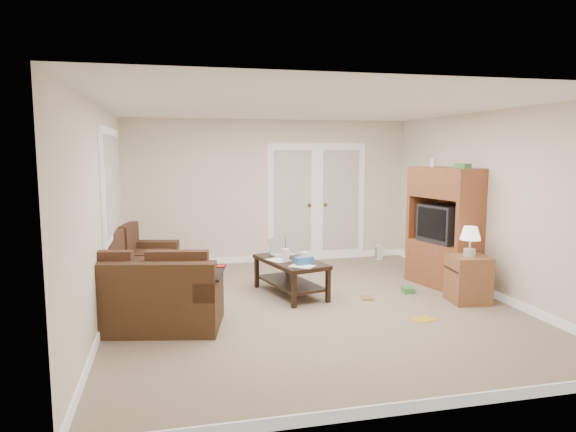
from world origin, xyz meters
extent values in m
plane|color=gray|center=(0.00, 0.00, 0.00)|extent=(5.50, 5.50, 0.00)
cube|color=white|center=(0.00, 0.00, 2.50)|extent=(5.00, 5.50, 0.02)
cube|color=white|center=(-2.50, 0.00, 1.25)|extent=(0.02, 5.50, 2.50)
cube|color=white|center=(2.50, 0.00, 1.25)|extent=(0.02, 5.50, 2.50)
cube|color=white|center=(0.00, 2.75, 1.25)|extent=(5.00, 0.02, 2.50)
cube|color=white|center=(0.00, -2.75, 1.25)|extent=(5.00, 0.02, 2.50)
cube|color=white|center=(0.40, 2.72, 1.02)|extent=(0.90, 0.04, 2.13)
cube|color=white|center=(1.30, 2.72, 1.02)|extent=(0.90, 0.04, 2.13)
cube|color=white|center=(0.40, 2.69, 1.07)|extent=(0.68, 0.02, 1.80)
cube|color=white|center=(1.30, 2.69, 1.07)|extent=(0.68, 0.02, 1.80)
cube|color=white|center=(-2.47, 1.00, 1.55)|extent=(0.04, 1.92, 1.42)
cube|color=white|center=(-2.44, 1.00, 1.55)|extent=(0.02, 1.74, 1.24)
cube|color=#462D1A|center=(-2.25, 0.86, 0.20)|extent=(1.29, 2.32, 0.40)
cube|color=#462D1A|center=(-2.55, 0.93, 0.61)|extent=(0.68, 2.19, 0.41)
cube|color=#462D1A|center=(-2.04, 1.83, 0.51)|extent=(0.89, 0.40, 0.21)
cube|color=#4D2F1E|center=(-2.17, 0.85, 0.46)|extent=(0.99, 2.17, 0.11)
cube|color=#462D1A|center=(-2.05, -0.30, 0.20)|extent=(1.86, 1.20, 0.40)
cube|color=#462D1A|center=(-2.12, -0.61, 0.61)|extent=(1.73, 0.58, 0.41)
cube|color=#462D1A|center=(-1.33, -0.45, 0.51)|extent=(0.40, 0.89, 0.21)
cube|color=#4D2F1E|center=(-2.04, -0.22, 0.46)|extent=(1.71, 0.90, 0.11)
cube|color=black|center=(-1.33, -0.45, 0.63)|extent=(0.46, 0.81, 0.03)
cube|color=#A81712|center=(-1.28, -0.25, 0.64)|extent=(0.32, 0.18, 0.02)
cube|color=black|center=(-0.14, 0.59, 0.46)|extent=(0.89, 1.31, 0.05)
cube|color=black|center=(-0.14, 0.59, 0.16)|extent=(0.78, 1.20, 0.03)
cylinder|color=white|center=(-0.23, 0.51, 0.57)|extent=(0.10, 0.10, 0.17)
cylinder|color=#A81712|center=(-0.23, 0.51, 0.74)|extent=(0.01, 0.01, 0.15)
cube|color=#3460A9|center=(-0.03, 0.28, 0.54)|extent=(0.26, 0.19, 0.10)
cube|color=white|center=(-0.11, 0.49, 0.49)|extent=(0.55, 0.73, 0.00)
cube|color=brown|center=(2.18, 0.55, 0.32)|extent=(0.82, 1.19, 0.65)
cube|color=brown|center=(2.18, 0.55, 1.51)|extent=(0.82, 1.19, 0.43)
cube|color=black|center=(2.16, 0.55, 0.92)|extent=(0.65, 0.75, 0.54)
cube|color=black|center=(1.90, 0.49, 0.94)|extent=(0.14, 0.55, 0.43)
cube|color=#408E45|center=(2.24, 0.29, 1.76)|extent=(0.17, 0.22, 0.06)
cylinder|color=white|center=(2.10, 0.87, 1.79)|extent=(0.08, 0.08, 0.13)
cube|color=brown|center=(2.04, -0.27, 0.31)|extent=(0.52, 0.52, 0.61)
cylinder|color=beige|center=(2.04, -0.27, 0.66)|extent=(0.15, 0.15, 0.09)
cylinder|color=beige|center=(2.04, -0.27, 0.77)|extent=(0.03, 0.03, 0.13)
cone|color=white|center=(2.04, -0.27, 0.91)|extent=(0.26, 0.26, 0.17)
cube|color=white|center=(1.95, 2.41, 0.14)|extent=(0.12, 0.10, 0.28)
cube|color=gold|center=(1.14, -0.78, 0.00)|extent=(0.32, 0.28, 0.01)
cube|color=#408E45|center=(1.48, 0.31, 0.04)|extent=(0.17, 0.21, 0.08)
imported|color=olive|center=(0.74, 0.19, 0.01)|extent=(0.20, 0.24, 0.02)
camera|label=1|loc=(-1.74, -6.09, 1.99)|focal=32.00mm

